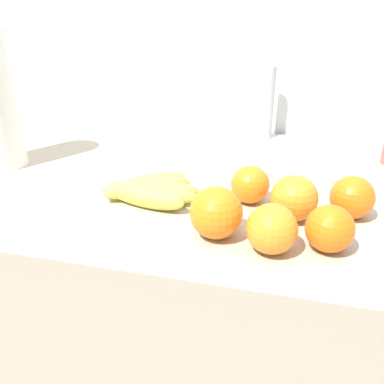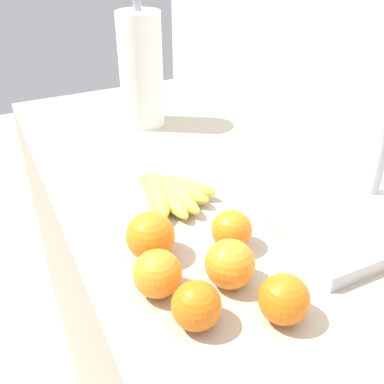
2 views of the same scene
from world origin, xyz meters
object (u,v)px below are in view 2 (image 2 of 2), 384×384
at_px(orange_right, 284,299).
at_px(paper_towel_roll, 141,70).
at_px(banana_bunch, 168,191).
at_px(orange_far_right, 150,236).
at_px(orange_back_right, 196,306).
at_px(orange_back_left, 232,230).
at_px(orange_front, 230,264).
at_px(sink_basin, 334,208).
at_px(orange_center, 157,274).

relative_size(orange_right, paper_towel_roll, 0.23).
xyz_separation_m(banana_bunch, orange_far_right, (0.15, -0.10, 0.02)).
xyz_separation_m(orange_back_right, orange_far_right, (-0.17, -0.00, 0.01)).
distance_m(orange_back_right, orange_back_left, 0.19).
bearing_deg(orange_back_left, orange_front, -31.85).
xyz_separation_m(banana_bunch, orange_right, (0.36, 0.02, 0.02)).
bearing_deg(banana_bunch, sink_basin, 53.52).
height_order(orange_front, orange_right, orange_front).
bearing_deg(orange_far_right, orange_back_left, 74.20).
xyz_separation_m(orange_back_left, orange_far_right, (-0.04, -0.14, 0.01)).
distance_m(banana_bunch, orange_center, 0.27).
height_order(banana_bunch, orange_front, orange_front).
xyz_separation_m(banana_bunch, sink_basin, (0.19, 0.26, -0.00)).
bearing_deg(paper_towel_roll, orange_center, -18.90).
bearing_deg(banana_bunch, orange_back_left, 11.70).
xyz_separation_m(orange_back_left, sink_basin, (0.01, 0.22, -0.02)).
distance_m(banana_bunch, orange_back_right, 0.33).
bearing_deg(banana_bunch, orange_front, -2.23).
relative_size(orange_back_right, paper_towel_roll, 0.22).
xyz_separation_m(orange_front, orange_center, (-0.03, -0.11, -0.00)).
xyz_separation_m(orange_back_right, sink_basin, (-0.13, 0.36, -0.02)).
height_order(orange_far_right, paper_towel_roll, paper_towel_roll).
relative_size(paper_towel_roll, sink_basin, 1.00).
height_order(orange_back_right, orange_right, orange_right).
height_order(banana_bunch, orange_back_right, orange_back_right).
xyz_separation_m(banana_bunch, orange_back_left, (0.19, 0.04, 0.02)).
height_order(orange_front, sink_basin, sink_basin).
xyz_separation_m(orange_far_right, orange_right, (0.21, 0.12, -0.00)).
relative_size(banana_bunch, orange_right, 2.53).
relative_size(banana_bunch, orange_front, 2.37).
bearing_deg(orange_right, banana_bunch, -176.49).
height_order(orange_back_right, orange_far_right, orange_far_right).
bearing_deg(orange_back_right, orange_right, 69.35).
height_order(banana_bunch, orange_far_right, orange_far_right).
xyz_separation_m(orange_far_right, orange_center, (0.09, -0.02, -0.00)).
relative_size(orange_back_left, orange_far_right, 0.85).
bearing_deg(orange_far_right, orange_right, 29.04).
bearing_deg(orange_far_right, sink_basin, 82.92).
xyz_separation_m(orange_front, paper_towel_roll, (-0.66, 0.11, 0.11)).
distance_m(orange_back_left, orange_far_right, 0.14).
bearing_deg(orange_right, sink_basin, 125.26).
distance_m(orange_back_left, paper_towel_roll, 0.59).
distance_m(orange_far_right, sink_basin, 0.36).
xyz_separation_m(orange_front, sink_basin, (-0.07, 0.27, -0.02)).
distance_m(orange_back_right, orange_center, 0.09).
bearing_deg(paper_towel_roll, orange_front, -9.12).
distance_m(orange_back_right, sink_basin, 0.38).
bearing_deg(orange_back_left, sink_basin, 88.41).
distance_m(orange_back_right, paper_towel_roll, 0.75).
xyz_separation_m(orange_back_right, orange_center, (-0.08, -0.02, 0.00)).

